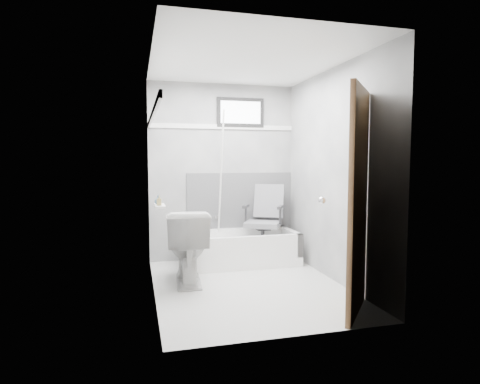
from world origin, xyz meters
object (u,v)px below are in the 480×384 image
object	(u,v)px
bathtub	(240,248)
soap_bottle_b	(158,200)
office_chair	(263,219)
toilet	(187,246)
door	(405,205)
soap_bottle_a	(159,200)

from	to	relation	value
bathtub	soap_bottle_b	bearing A→B (deg)	-142.81
office_chair	toilet	world-z (taller)	office_chair
toilet	bathtub	bearing A→B (deg)	-136.52
door	soap_bottle_a	distance (m)	2.29
toilet	soap_bottle_a	distance (m)	0.73
bathtub	soap_bottle_b	xyz separation A→B (m)	(-1.09, -0.83, 0.75)
toilet	soap_bottle_b	xyz separation A→B (m)	(-0.32, -0.20, 0.55)
office_chair	bathtub	bearing A→B (deg)	-143.61
bathtub	door	distance (m)	2.49
bathtub	soap_bottle_b	distance (m)	1.56
soap_bottle_a	soap_bottle_b	distance (m)	0.14
door	soap_bottle_a	world-z (taller)	door
soap_bottle_a	bathtub	bearing A→B (deg)	41.58
toilet	soap_bottle_b	size ratio (longest dim) A/B	8.14
bathtub	door	xyz separation A→B (m)	(0.83, -2.21, 0.79)
soap_bottle_b	door	bearing A→B (deg)	-35.75
office_chair	soap_bottle_a	bearing A→B (deg)	-116.61
door	soap_bottle_a	bearing A→B (deg)	147.10
bathtub	soap_bottle_a	xyz separation A→B (m)	(-1.09, -0.97, 0.76)
bathtub	soap_bottle_a	world-z (taller)	soap_bottle_a
door	soap_bottle_b	world-z (taller)	door
office_chair	toilet	bearing A→B (deg)	-120.72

